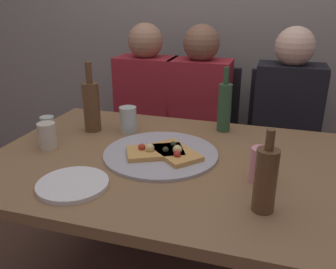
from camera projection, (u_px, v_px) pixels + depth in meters
name	position (u px, v px, depth m)	size (l,w,h in m)	color
dining_table	(166.00, 176.00, 1.42)	(1.38, 0.97, 0.72)	olive
pizza_tray	(161.00, 153.00, 1.42)	(0.46, 0.46, 0.01)	#ADADB2
pizza_slice_last	(154.00, 152.00, 1.39)	(0.25, 0.21, 0.05)	tan
pizza_slice_extra	(175.00, 152.00, 1.39)	(0.25, 0.24, 0.05)	tan
wine_bottle	(91.00, 105.00, 1.63)	(0.08, 0.08, 0.32)	brown
beer_bottle	(225.00, 106.00, 1.63)	(0.06, 0.06, 0.30)	#2D5133
water_bottle	(266.00, 179.00, 1.02)	(0.07, 0.07, 0.26)	brown
tumbler_near	(128.00, 120.00, 1.64)	(0.08, 0.08, 0.12)	#B7C6BC
tumbler_far	(47.00, 136.00, 1.47)	(0.07, 0.07, 0.11)	beige
wine_glass	(48.00, 128.00, 1.57)	(0.06, 0.06, 0.10)	#B7C6BC
soda_can	(260.00, 165.00, 1.20)	(0.07, 0.07, 0.12)	pink
plate_stack	(73.00, 184.00, 1.18)	(0.24, 0.24, 0.02)	white
chair_left	(150.00, 125.00, 2.35)	(0.44, 0.44, 0.90)	black
chair_middle	(200.00, 130.00, 2.26)	(0.44, 0.44, 0.90)	black
chair_right	(283.00, 139.00, 2.13)	(0.44, 0.44, 0.90)	black
guest_in_sweater	(142.00, 113.00, 2.17)	(0.36, 0.56, 1.17)	maroon
guest_in_beanie	(196.00, 119.00, 2.08)	(0.36, 0.56, 1.17)	maroon
guest_by_wall	(285.00, 127.00, 1.94)	(0.36, 0.56, 1.17)	black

